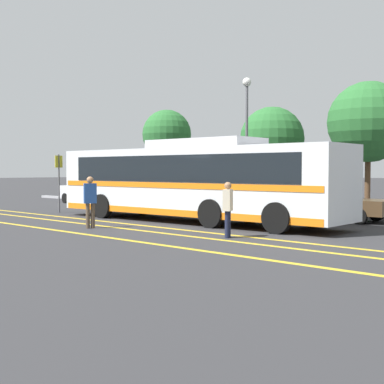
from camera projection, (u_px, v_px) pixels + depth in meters
ground_plane at (205, 223)px, 20.11m from camera, size 220.00×220.00×0.00m
lane_strip_0 at (150, 226)px, 18.98m from camera, size 32.54×0.20×0.01m
lane_strip_1 at (126, 229)px, 18.18m from camera, size 32.54×0.20×0.01m
lane_strip_2 at (80, 234)px, 16.82m from camera, size 32.54×0.20×0.01m
curb_strip at (278, 211)px, 24.83m from camera, size 40.54×0.36×0.15m
transit_bus at (192, 180)px, 20.50m from camera, size 12.95×3.10×3.16m
parked_car_0 at (90, 191)px, 31.86m from camera, size 4.14×2.16×1.45m
parked_car_1 at (146, 195)px, 28.36m from camera, size 4.66×2.20×1.34m
parked_car_2 at (225, 197)px, 25.01m from camera, size 3.94×1.85×1.49m
parked_car_3 at (333, 203)px, 21.21m from camera, size 4.62×2.00×1.31m
pedestrian_0 at (90, 199)px, 18.30m from camera, size 0.39×0.47×1.78m
pedestrian_1 at (228, 206)px, 15.76m from camera, size 0.38×0.47×1.65m
bus_stop_sign at (59, 176)px, 24.90m from camera, size 0.07×0.40×2.72m
street_lamp at (247, 121)px, 26.67m from camera, size 0.44×0.44×6.60m
tree_0 at (272, 139)px, 30.53m from camera, size 3.67×3.67×5.61m
tree_1 at (368, 122)px, 26.65m from camera, size 4.04×4.04×6.42m
tree_2 at (167, 135)px, 32.15m from camera, size 2.94×2.94×5.62m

